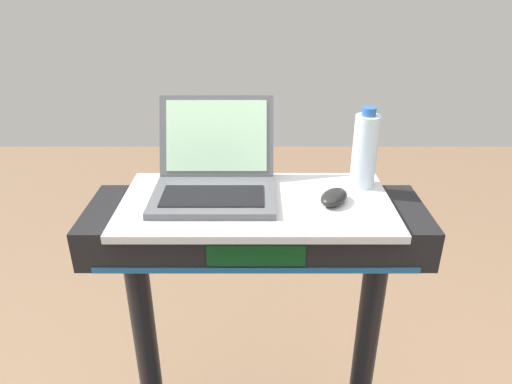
# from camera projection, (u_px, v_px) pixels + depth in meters

# --- Properties ---
(desk_board) EXTENTS (0.71, 0.36, 0.02)m
(desk_board) POSITION_uv_depth(u_px,v_px,m) (256.00, 204.00, 1.22)
(desk_board) COLOR silver
(desk_board) RESTS_ON treadmill_base
(laptop) EXTENTS (0.32, 0.33, 0.23)m
(laptop) POSITION_uv_depth(u_px,v_px,m) (215.00, 175.00, 1.25)
(laptop) COLOR #515459
(laptop) RESTS_ON desk_board
(computer_mouse) EXTENTS (0.10, 0.12, 0.03)m
(computer_mouse) POSITION_uv_depth(u_px,v_px,m) (334.00, 197.00, 1.20)
(computer_mouse) COLOR black
(computer_mouse) RESTS_ON desk_board
(water_bottle) EXTENTS (0.07, 0.07, 0.22)m
(water_bottle) POSITION_uv_depth(u_px,v_px,m) (365.00, 150.00, 1.26)
(water_bottle) COLOR silver
(water_bottle) RESTS_ON desk_board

